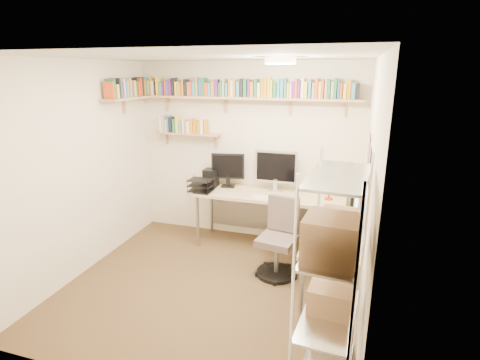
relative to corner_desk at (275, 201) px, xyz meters
name	(u,v)px	position (x,y,z in m)	size (l,w,h in m)	color
ground	(210,286)	(-0.54, -0.93, -0.77)	(3.20, 3.20, 0.00)	#46341E
room_shell	(207,154)	(-0.53, -0.93, 0.78)	(3.24, 3.04, 2.52)	beige
wall_shelves	(213,97)	(-0.95, 0.37, 1.26)	(3.12, 1.09, 0.80)	tan
corner_desk	(275,201)	(0.00, 0.00, 0.00)	(2.33, 1.98, 1.35)	tan
office_chair	(279,243)	(0.14, -0.41, -0.37)	(0.50, 0.51, 0.94)	black
wire_rack	(332,262)	(0.82, -2.05, 0.35)	(0.45, 0.82, 1.81)	silver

